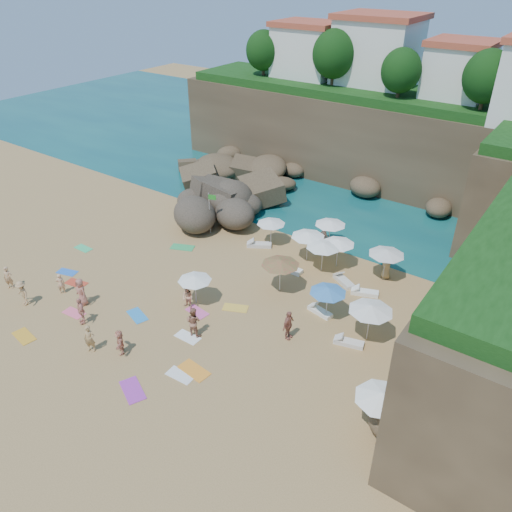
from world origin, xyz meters
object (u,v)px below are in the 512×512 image
Objects in this scene: lounger_0 at (259,245)px; person_stand_0 at (8,278)px; parasol_2 at (323,245)px; rock_outcrop at (200,217)px; flag_pole at (210,208)px; person_stand_1 at (193,322)px; person_stand_6 at (61,283)px; person_stand_3 at (288,325)px; person_stand_4 at (387,266)px; parasol_1 at (330,223)px; person_stand_2 at (325,234)px; person_stand_5 at (223,208)px; parasol_0 at (271,222)px.

person_stand_0 is at bearing -158.17° from lounger_0.
person_stand_0 is (-16.20, -14.23, -1.29)m from parasol_2.
rock_outcrop is 2.25× the size of flag_pole.
person_stand_6 is (-10.10, -1.89, -0.22)m from person_stand_1.
person_stand_6 is (-2.78, -12.31, -1.52)m from flag_pole.
person_stand_4 is at bearing -14.05° from person_stand_3.
parasol_1 reaches higher than lounger_0.
rock_outcrop is at bearing 173.56° from parasol_2.
person_stand_2 is (0.98, 14.29, -0.17)m from person_stand_1.
person_stand_5 is at bearing -143.83° from person_stand_4.
person_stand_2 is at bearing 115.79° from parasol_2.
person_stand_3 is at bearing -31.71° from flag_pole.
person_stand_2 is 1.07× the size of person_stand_6.
parasol_2 reaches higher than person_stand_2.
person_stand_0 is 0.92× the size of person_stand_5.
person_stand_6 is at bearing -102.73° from flag_pole.
person_stand_5 is at bearing 34.75° from rock_outcrop.
person_stand_0 is 19.35m from person_stand_3.
parasol_2 reaches higher than person_stand_1.
parasol_2 is at bearing -35.04° from person_stand_5.
flag_pole reaches higher than parasol_2.
rock_outcrop is 4.20× the size of person_stand_4.
flag_pole is 1.99× the size of person_stand_5.
flag_pole reaches higher than person_stand_1.
flag_pole is at bearing -31.23° from rock_outcrop.
parasol_2 is 1.28× the size of person_stand_4.
person_stand_0 is 0.85× the size of person_stand_1.
person_stand_0 is 1.10× the size of person_stand_6.
rock_outcrop is at bearing 148.77° from flag_pole.
parasol_1 is at bearing 22.47° from flag_pole.
person_stand_6 is (-7.69, -13.65, -1.19)m from parasol_0.
rock_outcrop is at bearing 138.31° from lounger_0.
parasol_0 reaches higher than lounger_0.
parasol_1 reaches higher than person_stand_3.
lounger_0 is at bearing -143.87° from parasol_1.
parasol_0 reaches higher than person_stand_3.
person_stand_4 is 1.07× the size of person_stand_5.
person_stand_2 is at bearing 11.14° from rock_outcrop.
parasol_1 is at bearing -178.11° from person_stand_2.
flag_pole is 14.24m from person_stand_3.
parasol_2 is (10.06, 0.24, -0.15)m from flag_pole.
flag_pole is 2.22× the size of person_stand_2.
person_stand_4 is at bearing -24.88° from person_stand_5.
parasol_0 reaches higher than person_stand_5.
person_stand_2 is at bearing 9.54° from lounger_0.
person_stand_1 is at bearing -104.40° from parasol_2.
parasol_0 is at bearing -149.46° from parasol_1.
lounger_0 is 0.98× the size of person_stand_1.
rock_outcrop is 2.28m from person_stand_5.
person_stand_2 is at bearing 25.00° from flag_pole.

